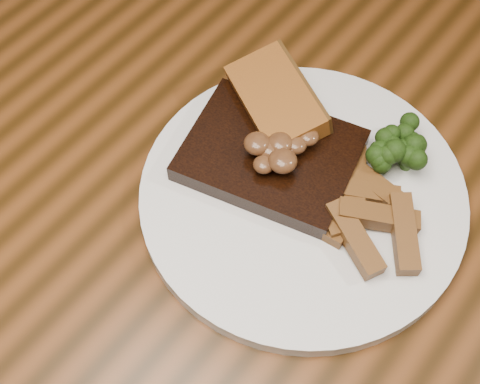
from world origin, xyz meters
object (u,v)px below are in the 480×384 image
(garlic_bread, at_px, (275,112))
(plate, at_px, (302,196))
(chair_far, at_px, (472,38))
(steak, at_px, (270,156))
(potato_wedges, at_px, (353,218))
(dining_table, at_px, (259,253))

(garlic_bread, bearing_deg, plate, -7.90)
(chair_far, bearing_deg, steak, 110.97)
(chair_far, relative_size, potato_wedges, 9.18)
(dining_table, relative_size, plate, 5.11)
(chair_far, height_order, steak, chair_far)
(dining_table, relative_size, chair_far, 1.79)
(dining_table, xyz_separation_m, steak, (-0.02, 0.04, 0.12))
(steak, relative_size, potato_wedges, 1.65)
(dining_table, xyz_separation_m, chair_far, (-0.01, 0.61, -0.17))
(plate, distance_m, steak, 0.05)
(steak, distance_m, potato_wedges, 0.10)
(dining_table, bearing_deg, chair_far, 91.12)
(dining_table, relative_size, potato_wedges, 16.46)
(chair_far, relative_size, garlic_bread, 7.99)
(steak, xyz_separation_m, potato_wedges, (0.10, -0.01, 0.00))
(plate, bearing_deg, dining_table, -124.45)
(plate, relative_size, potato_wedges, 3.22)
(steak, bearing_deg, chair_far, 75.16)
(plate, xyz_separation_m, garlic_bread, (-0.07, 0.05, 0.02))
(chair_far, xyz_separation_m, potato_wedges, (0.09, -0.57, 0.28))
(chair_far, bearing_deg, plate, 115.55)
(chair_far, bearing_deg, garlic_bread, 107.74)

